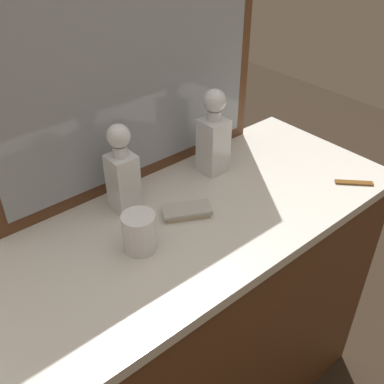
# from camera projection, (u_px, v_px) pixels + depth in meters

# --- Properties ---
(dresser) EXTENTS (1.27, 0.54, 0.92)m
(dresser) POSITION_uv_depth(u_px,v_px,m) (192.00, 324.00, 1.49)
(dresser) COLOR brown
(dresser) RESTS_ON ground_plane
(dresser_mirror) EXTENTS (0.89, 0.03, 0.75)m
(dresser_mirror) POSITION_uv_depth(u_px,v_px,m) (129.00, 57.00, 1.17)
(dresser_mirror) COLOR brown
(dresser_mirror) RESTS_ON dresser
(crystal_decanter_center) EXTENTS (0.08, 0.08, 0.27)m
(crystal_decanter_center) POSITION_uv_depth(u_px,v_px,m) (213.00, 140.00, 1.35)
(crystal_decanter_center) COLOR white
(crystal_decanter_center) RESTS_ON dresser
(crystal_decanter_front) EXTENTS (0.07, 0.07, 0.25)m
(crystal_decanter_front) POSITION_uv_depth(u_px,v_px,m) (123.00, 176.00, 1.20)
(crystal_decanter_front) COLOR white
(crystal_decanter_front) RESTS_ON dresser
(crystal_tumbler_front) EXTENTS (0.08, 0.08, 0.10)m
(crystal_tumbler_front) POSITION_uv_depth(u_px,v_px,m) (140.00, 233.00, 1.09)
(crystal_tumbler_front) COLOR white
(crystal_tumbler_front) RESTS_ON dresser
(silver_brush_rear) EXTENTS (0.15, 0.12, 0.02)m
(silver_brush_rear) POSITION_uv_depth(u_px,v_px,m) (187.00, 211.00, 1.22)
(silver_brush_rear) COLOR #B7A88C
(silver_brush_rear) RESTS_ON dresser
(tortoiseshell_comb) EXTENTS (0.09, 0.09, 0.01)m
(tortoiseshell_comb) POSITION_uv_depth(u_px,v_px,m) (354.00, 183.00, 1.35)
(tortoiseshell_comb) COLOR brown
(tortoiseshell_comb) RESTS_ON dresser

